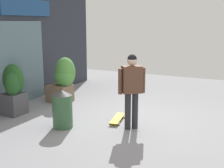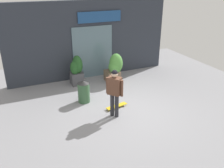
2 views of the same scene
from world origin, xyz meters
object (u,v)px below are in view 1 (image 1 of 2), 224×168
(skateboarder, at_px, (132,84))
(planter_box_right, at_px, (13,88))
(skateboard, at_px, (117,118))
(planter_box_left, at_px, (64,79))
(trash_bin, at_px, (62,109))

(skateboarder, bearing_deg, planter_box_right, 57.27)
(skateboarder, height_order, skateboard, skateboarder)
(skateboard, xyz_separation_m, planter_box_right, (-0.67, 2.50, 0.59))
(planter_box_left, xyz_separation_m, trash_bin, (-1.77, -1.24, -0.25))
(skateboarder, bearing_deg, skateboard, 17.65)
(skateboarder, relative_size, planter_box_left, 1.26)
(skateboard, distance_m, planter_box_right, 2.66)
(skateboarder, height_order, planter_box_right, skateboarder)
(skateboard, relative_size, planter_box_right, 0.65)
(planter_box_right, distance_m, trash_bin, 1.65)
(skateboarder, xyz_separation_m, trash_bin, (-0.60, 1.36, -0.55))
(planter_box_right, bearing_deg, skateboarder, -82.90)
(planter_box_right, bearing_deg, planter_box_left, -13.77)
(skateboarder, xyz_separation_m, skateboard, (0.30, 0.47, -0.91))
(planter_box_right, bearing_deg, trash_bin, -97.89)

